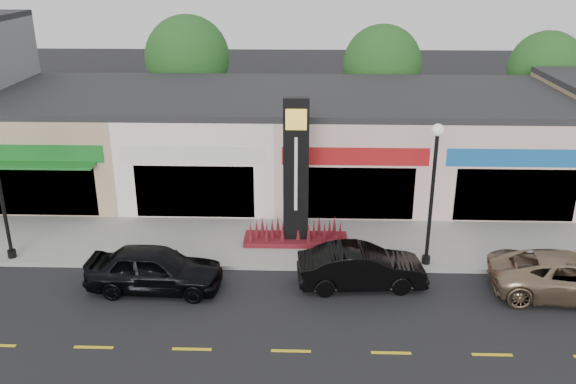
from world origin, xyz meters
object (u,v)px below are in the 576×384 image
pylon_sign (296,194)px  lamp_east_near (433,181)px  car_black_conv (361,267)px  car_black_sedan (155,269)px  car_gold_suv (570,276)px

pylon_sign → lamp_east_near: bearing=-18.7°
car_black_conv → car_black_sedan: bearing=88.7°
lamp_east_near → car_gold_suv: (4.58, -1.96, -2.72)m
car_black_sedan → pylon_sign: bearing=-50.9°
car_black_sedan → car_black_conv: size_ratio=1.05×
pylon_sign → car_black_sedan: (-4.90, -3.67, -1.46)m
car_black_sedan → car_black_conv: car_black_sedan is taller
lamp_east_near → car_gold_suv: lamp_east_near is taller
lamp_east_near → car_black_conv: 4.06m
car_gold_suv → car_black_conv: bearing=92.3°
lamp_east_near → car_black_sedan: lamp_east_near is taller
lamp_east_near → car_black_sedan: bearing=-168.7°
lamp_east_near → pylon_sign: (-5.00, 1.70, -1.20)m
lamp_east_near → car_black_sedan: (-9.90, -1.97, -2.66)m
lamp_east_near → car_gold_suv: bearing=-23.1°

